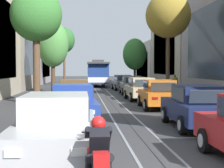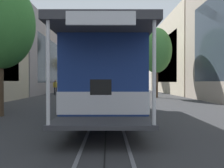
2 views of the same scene
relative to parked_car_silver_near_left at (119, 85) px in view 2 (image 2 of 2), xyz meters
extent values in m
plane|color=#38383A|center=(2.42, 20.41, -0.80)|extent=(160.00, 160.00, 0.00)
cube|color=gray|center=(1.89, 24.34, -0.79)|extent=(0.08, 67.36, 0.01)
cube|color=gray|center=(2.95, 24.34, -0.79)|extent=(0.08, 67.36, 0.01)
cube|color=black|center=(2.42, 24.34, -0.80)|extent=(0.03, 67.36, 0.01)
cube|color=beige|center=(-7.91, 2.09, 2.52)|extent=(5.52, 14.54, 6.64)
cube|color=#2D3842|center=(-5.17, 2.09, 2.19)|extent=(0.04, 10.39, 3.98)
cube|color=#BCAD93|center=(-7.96, 16.92, 4.12)|extent=(5.63, 14.54, 9.83)
cube|color=#2D3842|center=(-5.17, 16.92, 3.63)|extent=(0.04, 10.39, 5.90)
cube|color=beige|center=(12.02, 2.09, 2.45)|extent=(4.05, 14.54, 6.50)
cube|color=#2D3842|center=(10.01, 2.09, 2.13)|extent=(0.04, 10.39, 3.90)
cube|color=gray|center=(12.39, 16.92, 3.88)|extent=(4.80, 14.54, 9.36)
cube|color=#2D3842|center=(10.01, 16.92, 3.41)|extent=(0.04, 10.39, 5.62)
cube|color=#B7B7BC|center=(0.00, -0.04, -0.15)|extent=(1.80, 4.30, 0.66)
cube|color=#B7B7BC|center=(0.00, 0.11, 0.48)|extent=(1.48, 2.06, 0.60)
cube|color=#2D3842|center=(0.00, -0.73, 0.46)|extent=(1.33, 0.22, 0.47)
cube|color=#2D3842|center=(0.00, 1.29, 0.46)|extent=(1.30, 0.20, 0.45)
cube|color=#2D3842|center=(0.75, 0.11, 0.48)|extent=(0.03, 1.81, 0.47)
cube|color=#2D3842|center=(-0.75, 0.11, 0.48)|extent=(0.03, 1.81, 0.47)
cube|color=white|center=(0.56, -2.20, -0.05)|extent=(0.28, 0.04, 0.14)
cube|color=#B21414|center=(0.56, 2.12, -0.05)|extent=(0.28, 0.04, 0.12)
cube|color=white|center=(-0.56, -2.20, -0.05)|extent=(0.28, 0.04, 0.14)
cube|color=#B21414|center=(-0.56, 2.12, -0.05)|extent=(0.28, 0.04, 0.12)
cylinder|color=black|center=(0.88, -1.37, -0.48)|extent=(0.20, 0.64, 0.64)
cylinder|color=silver|center=(0.99, -1.37, -0.48)|extent=(0.02, 0.35, 0.35)
cylinder|color=black|center=(-0.88, -1.37, -0.48)|extent=(0.20, 0.64, 0.64)
cylinder|color=silver|center=(-0.99, -1.37, -0.48)|extent=(0.02, 0.35, 0.35)
cylinder|color=black|center=(0.88, 1.29, -0.48)|extent=(0.20, 0.64, 0.64)
cylinder|color=silver|center=(0.99, 1.29, -0.48)|extent=(0.02, 0.35, 0.35)
cylinder|color=black|center=(-0.88, 1.29, -0.48)|extent=(0.20, 0.64, 0.64)
cylinder|color=silver|center=(-0.99, 1.29, -0.48)|extent=(0.02, 0.35, 0.35)
cube|color=#233D93|center=(0.21, 5.36, -0.15)|extent=(2.00, 4.38, 0.66)
cube|color=#233D93|center=(0.21, 5.51, 0.48)|extent=(1.57, 2.13, 0.60)
cube|color=#2D3842|center=(0.25, 4.67, 0.46)|extent=(1.34, 0.28, 0.47)
cube|color=#2D3842|center=(0.15, 6.69, 0.46)|extent=(1.30, 0.26, 0.45)
cube|color=#2D3842|center=(0.95, 5.54, 0.48)|extent=(0.11, 1.81, 0.47)
cube|color=#2D3842|center=(-0.54, 5.47, 0.48)|extent=(0.11, 1.81, 0.47)
cube|color=white|center=(0.87, 3.23, -0.05)|extent=(0.28, 0.05, 0.14)
cube|color=#B21414|center=(0.67, 7.54, -0.05)|extent=(0.28, 0.05, 0.12)
cube|color=white|center=(-0.24, 3.18, -0.05)|extent=(0.28, 0.05, 0.14)
cube|color=#B21414|center=(-0.45, 7.49, -0.05)|extent=(0.28, 0.05, 0.12)
cylinder|color=black|center=(1.16, 4.07, -0.48)|extent=(0.23, 0.65, 0.64)
cylinder|color=silver|center=(1.27, 4.07, -0.48)|extent=(0.04, 0.35, 0.35)
cylinder|color=black|center=(-0.60, 3.99, -0.48)|extent=(0.23, 0.65, 0.64)
cylinder|color=silver|center=(-0.71, 3.98, -0.48)|extent=(0.04, 0.35, 0.35)
cylinder|color=black|center=(1.03, 6.73, -0.48)|extent=(0.23, 0.65, 0.64)
cylinder|color=silver|center=(1.14, 6.74, -0.48)|extent=(0.04, 0.35, 0.35)
cylinder|color=black|center=(-0.73, 6.65, -0.48)|extent=(0.23, 0.65, 0.64)
cylinder|color=silver|center=(-0.84, 6.64, -0.48)|extent=(0.04, 0.35, 0.35)
cube|color=brown|center=(0.13, 11.20, -0.15)|extent=(1.87, 4.33, 0.66)
cube|color=brown|center=(0.13, 11.35, 0.48)|extent=(1.51, 2.09, 0.60)
cube|color=#2D3842|center=(0.12, 10.51, 0.46)|extent=(1.34, 0.24, 0.47)
cube|color=#2D3842|center=(0.15, 12.53, 0.46)|extent=(1.30, 0.22, 0.45)
cube|color=#2D3842|center=(0.88, 11.33, 0.48)|extent=(0.06, 1.81, 0.47)
cube|color=#2D3842|center=(-0.62, 11.36, 0.48)|extent=(0.06, 1.81, 0.47)
cube|color=white|center=(0.65, 9.03, -0.05)|extent=(0.28, 0.04, 0.14)
cube|color=#B21414|center=(0.72, 13.35, -0.05)|extent=(0.28, 0.04, 0.12)
cube|color=white|center=(-0.46, 9.05, -0.05)|extent=(0.28, 0.04, 0.14)
cube|color=#B21414|center=(-0.39, 13.37, -0.05)|extent=(0.28, 0.04, 0.12)
cylinder|color=black|center=(0.99, 9.85, -0.48)|extent=(0.21, 0.64, 0.64)
cylinder|color=silver|center=(1.10, 9.85, -0.48)|extent=(0.03, 0.35, 0.35)
cylinder|color=black|center=(-0.77, 9.88, -0.48)|extent=(0.21, 0.64, 0.64)
cylinder|color=silver|center=(-0.88, 9.88, -0.48)|extent=(0.03, 0.35, 0.35)
cylinder|color=black|center=(1.03, 12.52, -0.48)|extent=(0.21, 0.64, 0.64)
cylinder|color=silver|center=(1.14, 12.51, -0.48)|extent=(0.03, 0.35, 0.35)
cylinder|color=black|center=(-0.73, 12.54, -0.48)|extent=(0.21, 0.64, 0.64)
cylinder|color=silver|center=(-0.84, 12.55, -0.48)|extent=(0.03, 0.35, 0.35)
cube|color=red|center=(4.63, -0.79, -0.15)|extent=(1.81, 4.31, 0.66)
cube|color=red|center=(4.63, -0.94, 0.48)|extent=(1.48, 2.07, 0.60)
cube|color=#2D3842|center=(4.63, -0.11, 0.46)|extent=(1.33, 0.23, 0.47)
cube|color=#2D3842|center=(4.62, -2.13, 0.46)|extent=(1.30, 0.20, 0.45)
cube|color=#2D3842|center=(3.88, -0.94, 0.48)|extent=(0.04, 1.81, 0.47)
cube|color=#2D3842|center=(5.38, -0.95, 0.48)|extent=(0.04, 1.81, 0.47)
cube|color=white|center=(4.08, 1.37, -0.05)|extent=(0.28, 0.04, 0.14)
cube|color=#B21414|center=(4.06, -2.95, -0.05)|extent=(0.28, 0.04, 0.12)
cube|color=white|center=(5.19, 1.36, -0.05)|extent=(0.28, 0.04, 0.14)
cube|color=#B21414|center=(5.18, -2.96, -0.05)|extent=(0.28, 0.04, 0.12)
cylinder|color=black|center=(3.75, 0.54, -0.48)|extent=(0.20, 0.64, 0.64)
cylinder|color=silver|center=(3.64, 0.54, -0.48)|extent=(0.02, 0.35, 0.35)
cylinder|color=black|center=(5.51, 0.54, -0.48)|extent=(0.20, 0.64, 0.64)
cylinder|color=silver|center=(5.62, 0.54, -0.48)|extent=(0.02, 0.35, 0.35)
cylinder|color=black|center=(3.74, -2.12, -0.48)|extent=(0.20, 0.64, 0.64)
cylinder|color=silver|center=(3.63, -2.12, -0.48)|extent=(0.02, 0.35, 0.35)
cylinder|color=black|center=(5.50, -2.13, -0.48)|extent=(0.20, 0.64, 0.64)
cylinder|color=silver|center=(5.61, -2.13, -0.48)|extent=(0.02, 0.35, 0.35)
cube|color=#19234C|center=(4.80, 4.29, -0.15)|extent=(1.92, 4.35, 0.66)
cube|color=#19234C|center=(4.79, 4.14, 0.48)|extent=(1.53, 2.10, 0.60)
cube|color=#2D3842|center=(4.82, 4.98, 0.46)|extent=(1.34, 0.26, 0.47)
cube|color=#2D3842|center=(4.76, 2.96, 0.46)|extent=(1.30, 0.23, 0.45)
cube|color=#2D3842|center=(4.05, 4.16, 0.48)|extent=(0.08, 1.81, 0.47)
cube|color=#2D3842|center=(5.54, 4.12, 0.48)|extent=(0.08, 1.81, 0.47)
cube|color=white|center=(4.30, 6.47, -0.05)|extent=(0.28, 0.05, 0.14)
cube|color=#B21414|center=(4.18, 2.15, -0.05)|extent=(0.28, 0.05, 0.12)
cube|color=white|center=(5.42, 6.44, -0.05)|extent=(0.28, 0.05, 0.14)
cube|color=#B21414|center=(5.30, 2.12, -0.05)|extent=(0.28, 0.05, 0.12)
cylinder|color=black|center=(3.96, 5.65, -0.48)|extent=(0.22, 0.65, 0.64)
cylinder|color=silver|center=(3.85, 5.65, -0.48)|extent=(0.03, 0.35, 0.35)
cylinder|color=black|center=(5.71, 5.60, -0.48)|extent=(0.22, 0.65, 0.64)
cylinder|color=silver|center=(5.82, 5.60, -0.48)|extent=(0.03, 0.35, 0.35)
cylinder|color=black|center=(3.88, 2.98, -0.48)|extent=(0.22, 0.65, 0.64)
cylinder|color=silver|center=(3.77, 2.99, -0.48)|extent=(0.03, 0.35, 0.35)
cylinder|color=black|center=(5.64, 2.94, -0.48)|extent=(0.22, 0.65, 0.64)
cylinder|color=silver|center=(5.75, 2.93, -0.48)|extent=(0.03, 0.35, 0.35)
cube|color=orange|center=(4.79, 10.60, -0.15)|extent=(1.98, 4.37, 0.66)
cube|color=orange|center=(4.78, 10.45, 0.48)|extent=(1.56, 2.12, 0.60)
cube|color=#2D3842|center=(4.82, 11.29, 0.46)|extent=(1.34, 0.28, 0.47)
cube|color=#2D3842|center=(4.73, 9.27, 0.46)|extent=(1.30, 0.25, 0.45)
cube|color=#2D3842|center=(4.03, 10.48, 0.48)|extent=(0.11, 1.81, 0.47)
cube|color=#2D3842|center=(5.53, 10.42, 0.48)|extent=(0.11, 1.81, 0.47)
cube|color=white|center=(4.32, 12.78, -0.05)|extent=(0.28, 0.05, 0.14)
cube|color=#B21414|center=(4.14, 8.47, -0.05)|extent=(0.28, 0.05, 0.12)
cube|color=white|center=(5.44, 12.74, -0.05)|extent=(0.28, 0.05, 0.14)
cube|color=#B21414|center=(5.25, 8.42, -0.05)|extent=(0.28, 0.05, 0.12)
cylinder|color=black|center=(3.96, 11.97, -0.48)|extent=(0.23, 0.65, 0.64)
cylinder|color=silver|center=(3.85, 11.98, -0.48)|extent=(0.03, 0.35, 0.35)
cylinder|color=black|center=(5.72, 11.90, -0.48)|extent=(0.23, 0.65, 0.64)
cylinder|color=silver|center=(5.83, 11.89, -0.48)|extent=(0.03, 0.35, 0.35)
cylinder|color=black|center=(3.85, 9.31, -0.48)|extent=(0.23, 0.65, 0.64)
cylinder|color=silver|center=(3.74, 9.31, -0.48)|extent=(0.03, 0.35, 0.35)
cylinder|color=black|center=(5.61, 9.23, -0.48)|extent=(0.23, 0.65, 0.64)
cylinder|color=silver|center=(5.72, 9.23, -0.48)|extent=(0.03, 0.35, 0.35)
cube|color=#C1B28E|center=(4.65, 15.70, -0.15)|extent=(1.88, 4.33, 0.66)
cube|color=#C1B28E|center=(4.66, 15.55, 0.48)|extent=(1.52, 2.09, 0.60)
cube|color=#2D3842|center=(4.64, 16.38, 0.46)|extent=(1.34, 0.25, 0.47)
cube|color=#2D3842|center=(4.68, 14.36, 0.46)|extent=(1.30, 0.22, 0.45)
cube|color=#2D3842|center=(3.91, 15.53, 0.48)|extent=(0.06, 1.81, 0.47)
cube|color=#2D3842|center=(5.40, 15.56, 0.48)|extent=(0.06, 1.81, 0.47)
cube|color=white|center=(4.05, 17.84, -0.05)|extent=(0.28, 0.05, 0.14)
cube|color=#B21414|center=(4.14, 13.52, -0.05)|extent=(0.28, 0.05, 0.12)
cube|color=white|center=(5.17, 17.87, -0.05)|extent=(0.28, 0.05, 0.14)
cube|color=#B21414|center=(5.25, 13.55, -0.05)|extent=(0.28, 0.05, 0.12)
cylinder|color=black|center=(3.75, 17.01, -0.48)|extent=(0.21, 0.64, 0.64)
cylinder|color=silver|center=(3.64, 17.01, -0.48)|extent=(0.03, 0.35, 0.35)
cylinder|color=black|center=(5.51, 17.04, -0.48)|extent=(0.21, 0.64, 0.64)
cylinder|color=silver|center=(5.62, 17.05, -0.48)|extent=(0.03, 0.35, 0.35)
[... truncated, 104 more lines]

